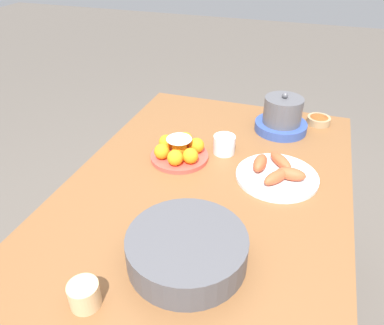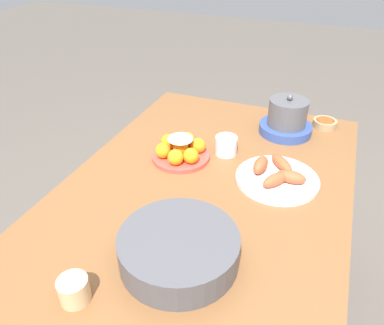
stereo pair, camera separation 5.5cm
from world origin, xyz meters
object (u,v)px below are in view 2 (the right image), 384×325
(sauce_bowl, at_px, (325,123))
(warming_pot, at_px, (287,119))
(dining_table, at_px, (204,211))
(cake_plate, at_px, (181,150))
(cup_near, at_px, (74,290))
(cup_far, at_px, (227,146))
(seafood_platter, at_px, (277,176))
(serving_bowl, at_px, (179,248))

(sauce_bowl, xyz_separation_m, warming_pot, (0.11, -0.15, 0.05))
(dining_table, height_order, warming_pot, warming_pot)
(dining_table, bearing_deg, cake_plate, -133.77)
(cup_near, relative_size, cup_far, 0.88)
(cake_plate, bearing_deg, cup_near, 1.09)
(cake_plate, xyz_separation_m, warming_pot, (-0.34, 0.32, 0.03))
(cake_plate, height_order, sauce_bowl, cake_plate)
(seafood_platter, height_order, cup_near, same)
(dining_table, xyz_separation_m, cake_plate, (-0.14, -0.14, 0.13))
(cup_near, bearing_deg, warming_pot, 162.65)
(cake_plate, bearing_deg, sauce_bowl, 134.14)
(cup_near, bearing_deg, dining_table, 165.61)
(dining_table, relative_size, sauce_bowl, 14.17)
(seafood_platter, bearing_deg, warming_pot, -174.65)
(seafood_platter, distance_m, cup_far, 0.23)
(cake_plate, bearing_deg, seafood_platter, 88.71)
(dining_table, distance_m, warming_pot, 0.54)
(cake_plate, relative_size, cup_far, 2.60)
(cake_plate, distance_m, cup_near, 0.65)
(sauce_bowl, height_order, cup_far, cup_far)
(cup_near, bearing_deg, seafood_platter, 151.94)
(cup_far, relative_size, warming_pot, 0.38)
(cup_near, bearing_deg, serving_bowl, 138.08)
(cake_plate, height_order, warming_pot, warming_pot)
(dining_table, relative_size, cup_far, 16.93)
(serving_bowl, distance_m, sauce_bowl, 0.95)
(serving_bowl, distance_m, cup_far, 0.55)
(serving_bowl, xyz_separation_m, cup_near, (0.20, -0.18, -0.01))
(sauce_bowl, bearing_deg, cup_near, -22.44)
(dining_table, xyz_separation_m, seafood_platter, (-0.13, 0.21, 0.12))
(serving_bowl, distance_m, warming_pot, 0.81)
(seafood_platter, xyz_separation_m, cup_near, (0.64, -0.34, 0.01))
(seafood_platter, bearing_deg, cup_far, -116.27)
(seafood_platter, bearing_deg, sauce_bowl, 166.16)
(cake_plate, height_order, cup_far, cake_plate)
(cake_plate, height_order, serving_bowl, cake_plate)
(cup_far, bearing_deg, warming_pot, 144.83)
(dining_table, bearing_deg, sauce_bowl, 151.26)
(dining_table, xyz_separation_m, warming_pot, (-0.48, 0.18, 0.16))
(dining_table, bearing_deg, serving_bowl, 8.09)
(serving_bowl, bearing_deg, dining_table, -171.91)
(sauce_bowl, relative_size, cup_near, 1.36)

